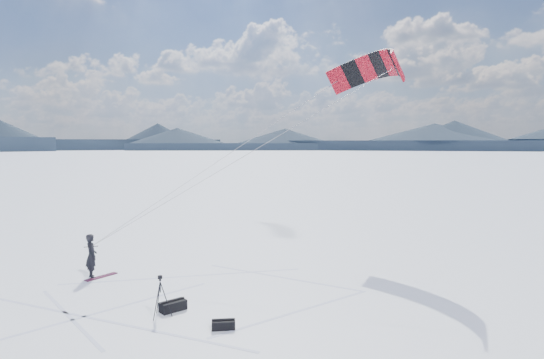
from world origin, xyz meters
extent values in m
plane|color=white|center=(0.00, 0.00, 0.00)|extent=(1800.00, 1800.00, 0.00)
cube|color=#182131|center=(160.00, 277.13, 3.14)|extent=(152.40, 113.97, 6.27)
cone|color=#182131|center=(160.00, 277.13, 6.27)|extent=(87.43, 87.43, 8.00)
cube|color=#182131|center=(55.57, 315.14, 3.14)|extent=(155.54, 70.36, 6.27)
cone|color=#182131|center=(55.57, 315.14, 6.27)|extent=(74.14, 74.14, 8.00)
cube|color=#182131|center=(-55.57, 315.14, 3.14)|extent=(155.54, 70.36, 6.27)
cone|color=#182131|center=(-55.57, 315.14, 6.27)|extent=(74.14, 74.14, 8.00)
cube|color=silver|center=(-1.60, 0.60, 0.00)|extent=(6.45, 7.79, 0.01)
cube|color=silver|center=(0.10, 2.90, 0.00)|extent=(11.66, 3.07, 0.01)
cube|color=silver|center=(1.80, -2.80, 0.00)|extent=(1.27, 5.91, 0.01)
cube|color=silver|center=(3.50, -0.50, 0.00)|extent=(6.52, 4.83, 0.01)
imported|color=black|center=(-1.67, 3.92, 0.00)|extent=(0.67, 0.78, 1.81)
cube|color=maroon|center=(-1.31, 3.90, 0.02)|extent=(1.21, 1.14, 0.04)
cylinder|color=black|center=(1.37, -1.01, 0.57)|extent=(0.38, 0.08, 1.14)
cylinder|color=black|center=(1.13, -0.82, 0.57)|extent=(0.17, 0.36, 1.14)
cylinder|color=black|center=(1.09, -1.12, 0.57)|extent=(0.25, 0.32, 1.14)
cylinder|color=black|center=(1.20, -0.98, 0.97)|extent=(0.04, 0.04, 0.35)
cube|color=black|center=(1.20, -0.98, 1.19)|extent=(0.08, 0.08, 0.05)
cube|color=black|center=(1.20, -0.98, 1.28)|extent=(0.14, 0.11, 0.10)
cylinder|color=black|center=(1.20, -0.89, 1.28)|extent=(0.07, 0.10, 0.07)
cube|color=black|center=(1.58, -0.54, 0.16)|extent=(0.94, 0.76, 0.32)
cylinder|color=black|center=(1.58, -0.54, 0.34)|extent=(0.75, 0.46, 0.08)
cube|color=black|center=(3.04, -2.35, 0.13)|extent=(0.72, 0.41, 0.26)
cylinder|color=black|center=(3.04, -2.35, 0.28)|extent=(0.66, 0.15, 0.08)
cube|color=#B40D1D|center=(11.53, 3.53, 8.94)|extent=(1.19, 0.97, 1.56)
cube|color=black|center=(11.85, 4.36, 9.21)|extent=(1.01, 1.06, 1.46)
cube|color=#B40D1D|center=(11.98, 5.28, 9.37)|extent=(0.82, 1.08, 1.36)
cube|color=black|center=(11.91, 6.23, 9.43)|extent=(0.94, 1.08, 1.25)
cube|color=#B40D1D|center=(11.66, 7.15, 9.37)|extent=(1.12, 1.04, 1.36)
cube|color=black|center=(11.23, 7.98, 9.21)|extent=(1.28, 0.96, 1.46)
cube|color=#B40D1D|center=(10.66, 8.66, 8.94)|extent=(1.41, 0.81, 1.56)
cylinder|color=gray|center=(4.93, 3.72, 5.11)|extent=(13.21, 0.41, 7.67)
cylinder|color=gray|center=(4.50, 6.29, 5.11)|extent=(12.35, 4.76, 7.67)
cylinder|color=black|center=(-1.67, 3.92, 1.29)|extent=(0.55, 0.12, 0.03)
camera|label=1|loc=(1.70, -15.41, 5.53)|focal=30.00mm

